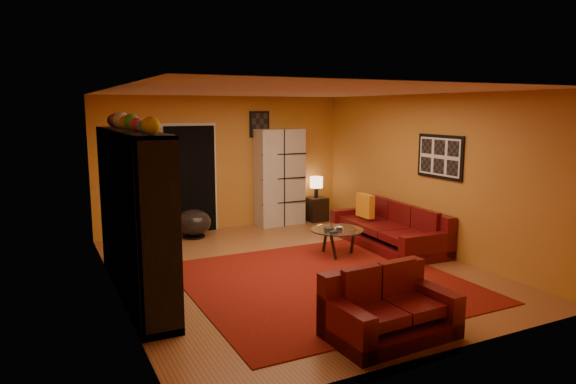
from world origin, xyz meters
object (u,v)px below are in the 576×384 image
sofa (391,229)px  coffee_table (337,232)px  loveseat (386,308)px  table_lamp (316,183)px  side_table (316,209)px  bowl_chair (194,223)px  tv (137,219)px  storage_cabinet (280,177)px  entertainment_unit (133,214)px

sofa → coffee_table: (-1.18, -0.11, 0.11)m
loveseat → table_lamp: bearing=-24.7°
loveseat → side_table: 5.58m
bowl_chair → tv: bearing=-120.1°
storage_cabinet → coffee_table: bearing=-97.1°
entertainment_unit → side_table: entertainment_unit is taller
entertainment_unit → storage_cabinet: entertainment_unit is taller
tv → bowl_chair: bearing=-30.1°
storage_cabinet → side_table: bearing=-7.0°
storage_cabinet → bowl_chair: size_ratio=3.07×
tv → sofa: tv is taller
coffee_table → tv: bearing=-174.6°
coffee_table → storage_cabinet: (0.15, 2.47, 0.59)m
loveseat → coffee_table: size_ratio=1.59×
tv → loveseat: (2.08, -2.45, -0.69)m
loveseat → storage_cabinet: bearing=-16.3°
sofa → coffee_table: sofa is taller
storage_cabinet → sofa: bearing=-70.0°
storage_cabinet → table_lamp: bearing=-7.0°
bowl_chair → side_table: 2.75m
storage_cabinet → bowl_chair: (-1.90, -0.30, -0.70)m
entertainment_unit → tv: 0.09m
loveseat → side_table: bearing=-24.7°
loveseat → tv: bearing=37.6°
sofa → table_lamp: table_lamp is taller
sofa → tv: bearing=-171.5°
loveseat → table_lamp: (2.09, 5.17, 0.52)m
entertainment_unit → table_lamp: size_ratio=6.75×
entertainment_unit → sofa: entertainment_unit is taller
bowl_chair → side_table: bearing=5.2°
tv → side_table: (4.17, 2.72, -0.73)m
sofa → entertainment_unit: bearing=-171.2°
coffee_table → side_table: 2.62m
tv → table_lamp: (4.17, 2.72, -0.17)m
tv → coffee_table: size_ratio=1.05×
table_lamp → coffee_table: bearing=-112.1°
coffee_table → entertainment_unit: bearing=-174.2°
sofa → table_lamp: 2.38m
loveseat → bowl_chair: (-0.65, 4.92, -0.01)m
entertainment_unit → coffee_table: size_ratio=3.50×
tv → coffee_table: (3.18, 0.30, -0.59)m
entertainment_unit → side_table: bearing=33.1°
entertainment_unit → bowl_chair: (1.48, 2.50, -0.77)m
entertainment_unit → table_lamp: 5.04m
bowl_chair → side_table: size_ratio=1.27×
tv → table_lamp: size_ratio=2.02×
sofa → bowl_chair: bearing=148.1°
loveseat → coffee_table: 2.97m
loveseat → bowl_chair: size_ratio=2.14×
entertainment_unit → storage_cabinet: size_ratio=1.53×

